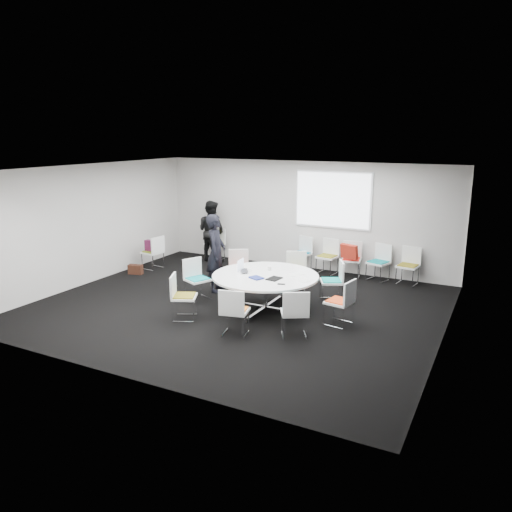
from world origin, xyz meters
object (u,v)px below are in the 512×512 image
at_px(chair_ring_d, 239,277).
at_px(chair_person_back, 215,250).
at_px(chair_back_a, 301,260).
at_px(chair_ring_c, 296,279).
at_px(chair_ring_e, 198,287).
at_px(person_main, 216,253).
at_px(maroon_bag, 152,246).
at_px(chair_ring_f, 184,305).
at_px(chair_back_d, 378,269).
at_px(chair_spare_left, 153,259).
at_px(brown_bag, 136,269).
at_px(person_back, 211,231).
at_px(conference_table, 265,285).
at_px(laptop, 247,271).
at_px(chair_back_e, 408,273).
at_px(cup, 269,268).
at_px(chair_ring_b, 332,289).
at_px(chair_ring_h, 294,322).
at_px(chair_back_c, 351,266).
at_px(chair_ring_g, 235,320).
at_px(chair_back_b, 327,263).
at_px(chair_ring_a, 339,311).

height_order(chair_ring_d, chair_person_back, same).
bearing_deg(chair_back_a, chair_ring_c, 128.79).
height_order(chair_ring_e, chair_person_back, same).
bearing_deg(person_main, maroon_bag, 53.96).
height_order(chair_ring_f, chair_back_d, same).
xyz_separation_m(chair_spare_left, brown_bag, (-0.09, -0.61, -0.16)).
bearing_deg(person_back, chair_spare_left, 65.24).
bearing_deg(chair_spare_left, chair_back_a, -58.26).
xyz_separation_m(chair_ring_e, brown_bag, (-2.52, 0.95, -0.16)).
height_order(conference_table, chair_ring_c, chair_ring_c).
relative_size(chair_ring_c, brown_bag, 2.44).
xyz_separation_m(chair_ring_e, chair_ring_f, (0.41, -1.09, 0.00)).
distance_m(chair_person_back, laptop, 4.07).
bearing_deg(chair_back_d, chair_back_e, -161.84).
bearing_deg(person_main, chair_back_d, -68.52).
relative_size(chair_ring_f, cup, 9.78).
bearing_deg(chair_ring_b, chair_ring_c, 42.86).
distance_m(conference_table, laptop, 0.50).
distance_m(chair_ring_h, laptop, 1.91).
bearing_deg(chair_back_c, chair_back_e, 170.17).
distance_m(chair_ring_d, brown_bag, 2.92).
height_order(chair_ring_g, chair_back_a, same).
height_order(chair_ring_f, chair_person_back, same).
distance_m(chair_ring_e, chair_spare_left, 2.90).
distance_m(chair_ring_e, chair_back_d, 4.46).
height_order(chair_ring_c, chair_back_d, same).
bearing_deg(chair_back_b, chair_ring_g, 96.61).
height_order(chair_ring_d, chair_back_a, same).
xyz_separation_m(chair_ring_d, person_back, (-1.92, 1.90, 0.57)).
bearing_deg(chair_back_e, chair_back_b, 8.46).
height_order(chair_ring_e, chair_back_b, same).
bearing_deg(chair_back_a, chair_ring_a, 142.81).
bearing_deg(chair_person_back, chair_ring_f, 130.28).
bearing_deg(chair_ring_g, chair_ring_a, 28.24).
relative_size(chair_ring_g, chair_back_a, 1.00).
distance_m(conference_table, chair_ring_g, 1.45).
relative_size(chair_back_b, chair_back_d, 1.00).
height_order(chair_ring_c, chair_person_back, same).
bearing_deg(chair_back_b, chair_ring_e, 68.84).
bearing_deg(chair_ring_b, conference_table, 109.95).
relative_size(chair_ring_c, chair_ring_f, 1.00).
xyz_separation_m(chair_ring_b, person_back, (-4.14, 1.83, 0.57)).
relative_size(chair_ring_c, person_main, 0.50).
height_order(chair_ring_c, chair_ring_g, same).
bearing_deg(laptop, chair_back_d, -65.19).
height_order(chair_ring_e, brown_bag, chair_ring_e).
height_order(chair_back_c, laptop, chair_back_c).
height_order(conference_table, chair_spare_left, chair_spare_left).
bearing_deg(cup, person_main, 168.86).
height_order(chair_ring_g, chair_back_e, same).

